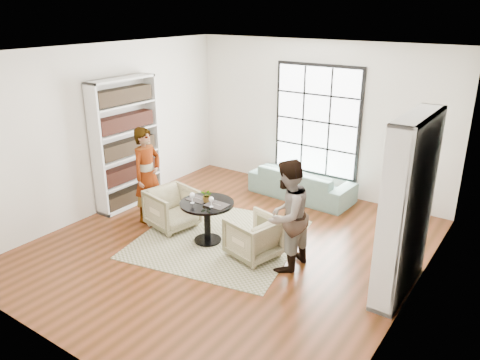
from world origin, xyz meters
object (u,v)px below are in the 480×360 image
Objects in this scene: pedestal_table at (207,213)px; wine_glass_right at (211,200)px; sofa at (301,183)px; armchair_left at (172,208)px; armchair_right at (254,237)px; wine_glass_left at (192,195)px; person_left at (147,175)px; person_right at (287,216)px; flower_centerpiece at (207,195)px.

pedestal_table is 5.02× the size of wine_glass_right.
armchair_left is at bearing 67.42° from sofa.
wine_glass_right reaches higher than armchair_right.
armchair_left is at bearing 160.48° from wine_glass_left.
sofa is at bearing 78.59° from wine_glass_left.
wine_glass_left is at bearing -97.60° from armchair_left.
person_left is at bearing 101.91° from armchair_left.
person_left reaches higher than wine_glass_right.
wine_glass_left is at bearing -102.82° from person_left.
pedestal_table is at bearing 150.02° from wine_glass_right.
person_right reaches higher than armchair_left.
person_left is at bearing -88.75° from person_right.
wine_glass_left reaches higher than armchair_left.
pedestal_table and armchair_left have the same top height.
wine_glass_left is 0.23m from flower_centerpiece.
person_right is at bearing 0.98° from pedestal_table.
wine_glass_left is at bearing 81.98° from sofa.
armchair_left is 1.69m from armchair_right.
wine_glass_left is 1.04× the size of wine_glass_right.
flower_centerpiece is (-1.43, -0.00, -0.02)m from person_right.
person_left is 1.37m from flower_centerpiece.
pedestal_table reaches higher than armchair_right.
pedestal_table is at bearing -61.54° from flower_centerpiece.
person_right reaches higher than wine_glass_right.
person_left reaches higher than pedestal_table.
armchair_left is (-0.82, 0.08, -0.16)m from pedestal_table.
person_right reaches higher than sofa.
wine_glass_right is (0.99, -0.18, 0.47)m from armchair_left.
flower_centerpiece is at bearing 118.46° from pedestal_table.
sofa is at bearing -154.55° from armchair_right.
person_left is at bearing 57.95° from sofa.
wine_glass_left is 0.34m from wine_glass_right.
wine_glass_left is at bearing -171.45° from wine_glass_right.
wine_glass_right is at bearing 88.99° from sofa.
person_right reaches higher than wine_glass_left.
flower_centerpiece reaches higher than sofa.
person_right is 9.21× the size of wine_glass_left.
armchair_left is at bearing 169.69° from wine_glass_right.
flower_centerpiece is at bearing 84.81° from sofa.
wine_glass_left is (-0.17, -0.15, 0.31)m from pedestal_table.
pedestal_table is 0.36m from wine_glass_right.
sofa is at bearing -37.38° from person_left.
armchair_right is (1.69, -0.06, -0.02)m from armchair_left.
wine_glass_left is (-1.04, -0.17, 0.49)m from armchair_right.
flower_centerpiece is (-0.01, 0.02, 0.30)m from pedestal_table.
wine_glass_left is (1.20, -0.23, -0.03)m from person_left.
person_right is 7.44× the size of flower_centerpiece.
flower_centerpiece is (-0.88, -0.00, 0.47)m from armchair_right.
armchair_right is 3.21× the size of flower_centerpiece.
wine_glass_right is at bearing -98.61° from person_left.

